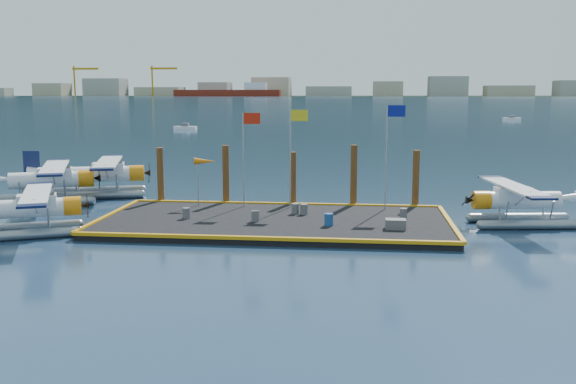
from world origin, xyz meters
name	(u,v)px	position (x,y,z in m)	size (l,w,h in m)	color
ground	(275,226)	(0.00, 0.00, 0.00)	(4000.00, 4000.00, 0.00)	#192F4C
dock	(275,222)	(0.00, 0.00, 0.20)	(20.00, 10.00, 0.40)	black
dock_bumpers	(275,217)	(0.00, 0.00, 0.49)	(20.25, 10.25, 0.18)	#C3830B
far_backdrop	(448,90)	(239.91, 1737.52, 9.45)	(3050.00, 2050.00, 810.00)	black
seaplane_a	(30,211)	(-12.82, -3.96, 1.35)	(8.04, 8.43, 3.09)	gray
seaplane_b	(49,182)	(-16.47, 5.49, 1.52)	(9.09, 9.59, 3.49)	gray
seaplane_c	(103,176)	(-13.99, 8.89, 1.52)	(9.13, 9.79, 3.50)	gray
seaplane_d	(519,203)	(14.09, 1.53, 1.37)	(8.05, 8.87, 3.14)	gray
drum_0	(186,213)	(-5.15, -0.45, 0.72)	(0.45, 0.45, 0.63)	#505055
drum_1	(329,220)	(3.22, -1.57, 0.74)	(0.49, 0.49, 0.69)	navy
drum_2	(304,209)	(1.57, 1.57, 0.71)	(0.44, 0.44, 0.63)	#505055
drum_3	(255,216)	(-1.01, -0.87, 0.71)	(0.44, 0.44, 0.62)	#505055
drum_4	(403,213)	(7.46, 1.04, 0.69)	(0.42, 0.42, 0.59)	#505055
drum_5	(295,209)	(1.03, 1.68, 0.71)	(0.44, 0.44, 0.63)	#505055
crate	(396,224)	(6.84, -2.02, 0.67)	(1.08, 0.72, 0.54)	#505055
flagpole_red	(247,145)	(-2.29, 3.80, 4.40)	(1.14, 0.08, 6.00)	gray
flagpole_yellow	(293,143)	(0.70, 3.80, 4.51)	(1.14, 0.08, 6.20)	gray
flagpole_blue	(390,141)	(6.70, 3.80, 4.69)	(1.14, 0.08, 6.50)	gray
windsock	(205,162)	(-5.03, 3.80, 3.23)	(1.40, 0.44, 3.12)	gray
piling_0	(160,177)	(-8.50, 5.40, 2.00)	(0.44, 0.44, 4.00)	#4D2C16
piling_1	(226,177)	(-4.00, 5.40, 2.10)	(0.44, 0.44, 4.20)	#4D2C16
piling_2	(293,181)	(0.50, 5.40, 1.90)	(0.44, 0.44, 3.80)	#4D2C16
piling_3	(354,178)	(4.50, 5.40, 2.15)	(0.44, 0.44, 4.30)	#4D2C16
piling_4	(416,181)	(8.50, 5.40, 2.00)	(0.44, 0.44, 4.00)	#4D2C16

